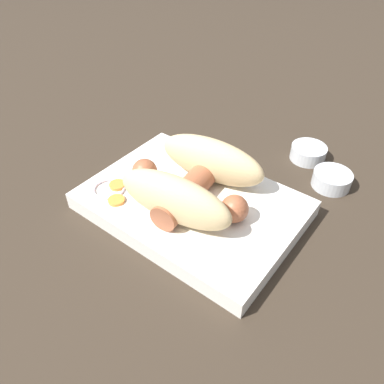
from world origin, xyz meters
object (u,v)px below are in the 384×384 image
(bread_roll, at_px, (194,178))
(sausage, at_px, (188,188))
(food_tray, at_px, (192,205))
(condiment_cup_near, at_px, (332,180))
(condiment_cup_far, at_px, (308,153))

(bread_roll, relative_size, sausage, 0.98)
(food_tray, distance_m, bread_roll, 0.04)
(condiment_cup_near, bearing_deg, condiment_cup_far, 142.62)
(food_tray, xyz_separation_m, condiment_cup_far, (0.07, 0.21, -0.00))
(sausage, relative_size, condiment_cup_near, 3.10)
(bread_roll, bearing_deg, condiment_cup_near, 51.95)
(food_tray, relative_size, bread_roll, 1.65)
(sausage, xyz_separation_m, condiment_cup_near, (0.13, 0.17, -0.03))
(bread_roll, height_order, condiment_cup_far, bread_roll)
(sausage, height_order, condiment_cup_far, sausage)
(bread_roll, distance_m, sausage, 0.02)
(bread_roll, relative_size, condiment_cup_near, 3.03)
(food_tray, height_order, bread_roll, bread_roll)
(food_tray, distance_m, sausage, 0.03)
(food_tray, relative_size, sausage, 1.61)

